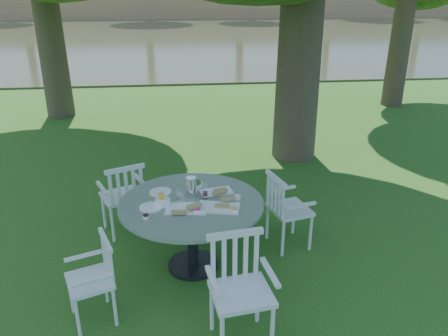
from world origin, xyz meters
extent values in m
plane|color=#153E0D|center=(0.00, 0.00, 0.00)|extent=(140.00, 140.00, 0.00)
cylinder|color=black|center=(-0.43, -0.58, 0.02)|extent=(0.56, 0.56, 0.04)
cylinder|color=black|center=(-0.43, -0.58, 0.40)|extent=(0.12, 0.12, 0.73)
cylinder|color=slate|center=(-0.43, -0.58, 0.79)|extent=(1.52, 1.52, 0.04)
cylinder|color=silver|center=(0.96, -0.40, 0.23)|extent=(0.04, 0.04, 0.46)
cylinder|color=silver|center=(0.86, -0.01, 0.23)|extent=(0.04, 0.04, 0.46)
cylinder|color=silver|center=(0.60, -0.49, 0.23)|extent=(0.04, 0.04, 0.46)
cylinder|color=silver|center=(0.50, -0.10, 0.23)|extent=(0.04, 0.04, 0.46)
cube|color=silver|center=(0.73, -0.25, 0.48)|extent=(0.53, 0.56, 0.04)
cube|color=silver|center=(0.53, -0.30, 0.69)|extent=(0.15, 0.46, 0.47)
cylinder|color=silver|center=(-1.15, 0.56, 0.23)|extent=(0.04, 0.04, 0.47)
cylinder|color=silver|center=(-1.53, 0.39, 0.23)|extent=(0.04, 0.04, 0.47)
cylinder|color=silver|center=(-1.00, 0.22, 0.23)|extent=(0.04, 0.04, 0.47)
cylinder|color=silver|center=(-1.38, 0.05, 0.23)|extent=(0.04, 0.04, 0.47)
cube|color=silver|center=(-1.26, 0.30, 0.49)|extent=(0.62, 0.59, 0.04)
cube|color=silver|center=(-1.18, 0.11, 0.71)|extent=(0.46, 0.23, 0.48)
cylinder|color=silver|center=(-1.62, -1.19, 0.20)|extent=(0.03, 0.03, 0.41)
cylinder|color=silver|center=(-1.49, -1.53, 0.20)|extent=(0.03, 0.03, 0.41)
cylinder|color=silver|center=(-1.31, -1.08, 0.20)|extent=(0.03, 0.03, 0.41)
cylinder|color=silver|center=(-1.18, -1.42, 0.20)|extent=(0.03, 0.03, 0.41)
cube|color=silver|center=(-1.40, -1.30, 0.43)|extent=(0.51, 0.53, 0.04)
cube|color=silver|center=(-1.23, -1.24, 0.62)|extent=(0.18, 0.40, 0.42)
cylinder|color=silver|center=(0.17, -1.90, 0.24)|extent=(0.04, 0.04, 0.49)
cylinder|color=silver|center=(-0.31, -1.57, 0.24)|extent=(0.04, 0.04, 0.49)
cylinder|color=silver|center=(0.12, -1.51, 0.24)|extent=(0.04, 0.04, 0.49)
cube|color=silver|center=(-0.07, -1.73, 0.51)|extent=(0.55, 0.52, 0.04)
cube|color=silver|center=(-0.10, -1.52, 0.74)|extent=(0.50, 0.11, 0.50)
cube|color=white|center=(-0.49, -0.73, 0.82)|extent=(0.44, 0.30, 0.02)
cube|color=white|center=(-0.16, -0.75, 0.82)|extent=(0.47, 0.34, 0.02)
cube|color=white|center=(-0.15, -0.38, 0.82)|extent=(0.38, 0.26, 0.01)
cylinder|color=white|center=(-0.85, -0.66, 0.81)|extent=(0.24, 0.24, 0.01)
cylinder|color=white|center=(-0.76, -0.32, 0.82)|extent=(0.24, 0.24, 0.01)
cylinder|color=white|center=(-0.73, -0.61, 0.84)|extent=(0.16, 0.16, 0.06)
cylinder|color=white|center=(-0.38, -0.24, 0.84)|extent=(0.18, 0.18, 0.06)
cylinder|color=silver|center=(-0.43, -0.46, 0.92)|extent=(0.11, 0.11, 0.23)
cylinder|color=white|center=(-0.28, -0.52, 0.90)|extent=(0.06, 0.06, 0.17)
cylinder|color=white|center=(-0.56, -0.49, 0.86)|extent=(0.06, 0.06, 0.10)
cylinder|color=white|center=(-0.54, -0.61, 0.87)|extent=(0.07, 0.07, 0.12)
cylinder|color=white|center=(-0.38, -0.81, 0.83)|extent=(0.08, 0.08, 0.03)
cylinder|color=white|center=(-0.02, -0.84, 0.83)|extent=(0.08, 0.08, 0.03)
cylinder|color=white|center=(0.05, -0.56, 0.83)|extent=(0.08, 0.08, 0.03)
cylinder|color=white|center=(-0.89, -0.88, 0.82)|extent=(0.06, 0.06, 0.03)
cube|color=#353720|center=(0.00, 23.00, 0.00)|extent=(100.00, 28.00, 0.12)
cube|color=#977046|center=(0.00, 38.50, 1.10)|extent=(100.00, 3.00, 2.20)
camera|label=1|loc=(-0.55, -4.68, 2.91)|focal=35.00mm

